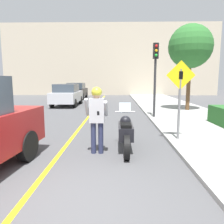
{
  "coord_description": "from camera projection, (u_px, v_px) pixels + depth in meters",
  "views": [
    {
      "loc": [
        0.96,
        -3.3,
        2.0
      ],
      "look_at": [
        0.81,
        3.02,
        1.07
      ],
      "focal_mm": 35.0,
      "sensor_mm": 36.0,
      "label": 1
    }
  ],
  "objects": [
    {
      "name": "building_backdrop",
      "position": [
        110.0,
        60.0,
        28.62
      ],
      "size": [
        28.0,
        1.2,
        9.19
      ],
      "color": "beige",
      "rests_on": "ground"
    },
    {
      "name": "street_tree",
      "position": [
        190.0,
        47.0,
        13.29
      ],
      "size": [
        2.65,
        2.65,
        5.23
      ],
      "color": "brown",
      "rests_on": "sidewalk_curb"
    },
    {
      "name": "parked_car_black",
      "position": [
        77.0,
        91.0,
        23.1
      ],
      "size": [
        1.88,
        4.2,
        1.68
      ],
      "color": "black",
      "rests_on": "ground"
    },
    {
      "name": "motorcycle",
      "position": [
        126.0,
        132.0,
        6.27
      ],
      "size": [
        0.62,
        2.27,
        1.3
      ],
      "color": "black",
      "rests_on": "ground"
    },
    {
      "name": "parked_car_silver",
      "position": [
        67.0,
        95.0,
        16.91
      ],
      "size": [
        1.88,
        4.2,
        1.68
      ],
      "color": "black",
      "rests_on": "ground"
    },
    {
      "name": "person_biker",
      "position": [
        97.0,
        113.0,
        5.84
      ],
      "size": [
        0.59,
        0.49,
        1.82
      ],
      "color": "#282D4C",
      "rests_on": "ground"
    },
    {
      "name": "crossing_sign",
      "position": [
        180.0,
        92.0,
        6.85
      ],
      "size": [
        0.91,
        0.08,
        2.48
      ],
      "color": "slate",
      "rests_on": "sidewalk_curb"
    },
    {
      "name": "road_center_line",
      "position": [
        81.0,
        126.0,
        9.52
      ],
      "size": [
        0.12,
        36.0,
        0.01
      ],
      "color": "yellow",
      "rests_on": "ground"
    },
    {
      "name": "traffic_light",
      "position": [
        155.0,
        66.0,
        10.9
      ],
      "size": [
        0.26,
        0.3,
        3.69
      ],
      "color": "#2D2D30",
      "rests_on": "sidewalk_curb"
    },
    {
      "name": "ground_plane",
      "position": [
        58.0,
        203.0,
        3.57
      ],
      "size": [
        80.0,
        80.0,
        0.0
      ],
      "primitive_type": "plane",
      "color": "#4C4C4F"
    }
  ]
}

